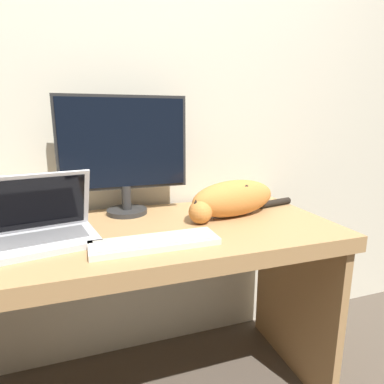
% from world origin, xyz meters
% --- Properties ---
extents(wall_back, '(6.40, 0.06, 2.60)m').
position_xyz_m(wall_back, '(0.00, 0.71, 1.30)').
color(wall_back, beige).
rests_on(wall_back, ground_plane).
extents(desk, '(1.46, 0.65, 0.77)m').
position_xyz_m(desk, '(0.00, 0.33, 0.61)').
color(desk, '#A37A4C').
rests_on(desk, ground_plane).
extents(monitor, '(0.53, 0.17, 0.50)m').
position_xyz_m(monitor, '(-0.04, 0.55, 1.04)').
color(monitor, '#282828').
rests_on(monitor, desk).
extents(laptop, '(0.39, 0.30, 0.23)m').
position_xyz_m(laptop, '(-0.35, 0.30, 0.82)').
color(laptop, '#B7B7BC').
rests_on(laptop, desk).
extents(external_keyboard, '(0.42, 0.13, 0.02)m').
position_xyz_m(external_keyboard, '(-0.00, 0.15, 0.78)').
color(external_keyboard, beige).
rests_on(external_keyboard, desk).
extents(cat, '(0.56, 0.22, 0.15)m').
position_xyz_m(cat, '(0.38, 0.37, 0.85)').
color(cat, '#C67A38').
rests_on(cat, desk).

